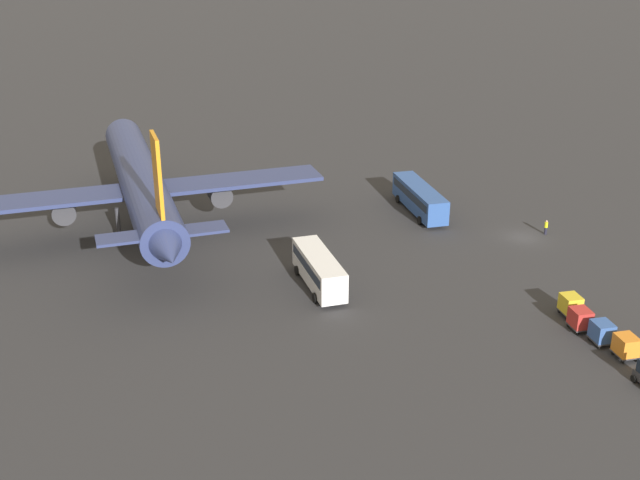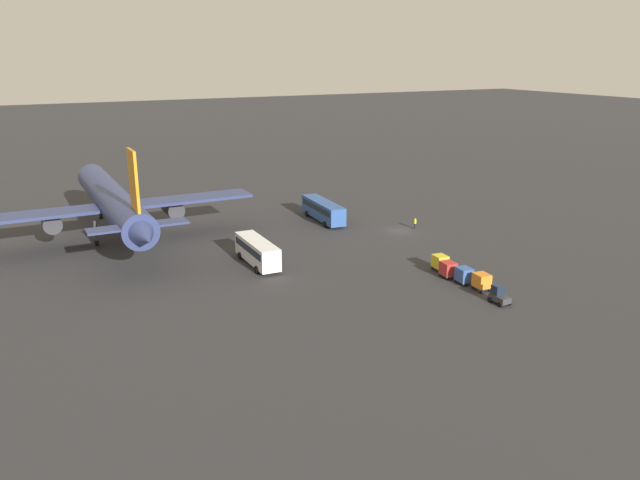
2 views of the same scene
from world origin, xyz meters
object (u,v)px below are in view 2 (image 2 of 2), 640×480
cargo_cart_blue (464,275)px  shuttle_bus_far (257,250)px  airplane (113,201)px  shuttle_bus_near (323,209)px  baggage_tug (499,295)px  cargo_cart_yellow (440,262)px  worker_person (415,223)px  cargo_cart_orange (482,281)px  cargo_cart_red (448,269)px

cargo_cart_blue → shuttle_bus_far: bearing=47.3°
airplane → shuttle_bus_near: (-4.09, -33.20, -4.06)m
baggage_tug → cargo_cart_blue: (6.70, -0.50, 0.25)m
cargo_cart_yellow → worker_person: bearing=-26.3°
shuttle_bus_far → cargo_cart_orange: (-21.04, -20.39, -0.83)m
baggage_tug → worker_person: bearing=-18.3°
shuttle_bus_near → cargo_cart_yellow: (-29.23, -2.04, -0.82)m
worker_person → cargo_cart_blue: size_ratio=0.82×
worker_person → airplane: bearing=71.0°
airplane → cargo_cart_yellow: (-33.32, -35.24, -4.88)m
baggage_tug → cargo_cart_blue: bearing=-4.4°
baggage_tug → shuttle_bus_far: bearing=37.6°
shuttle_bus_far → cargo_cart_red: bearing=-127.9°
worker_person → cargo_cart_orange: cargo_cart_orange is taller
shuttle_bus_far → cargo_cart_red: size_ratio=4.92×
shuttle_bus_far → cargo_cart_yellow: (-13.08, -20.36, -0.83)m
cargo_cart_red → cargo_cart_yellow: size_ratio=1.00×
shuttle_bus_near → cargo_cart_orange: shuttle_bus_near is taller
airplane → cargo_cart_yellow: bearing=-133.7°
airplane → cargo_cart_orange: bearing=-139.8°
cargo_cart_blue → cargo_cart_red: bearing=7.8°
shuttle_bus_far → worker_person: size_ratio=6.03×
baggage_tug → cargo_cart_orange: bearing=-13.5°
baggage_tug → cargo_cart_red: bearing=-1.0°
cargo_cart_red → cargo_cart_yellow: bearing=-16.5°
worker_person → shuttle_bus_far: bearing=99.7°
shuttle_bus_near → shuttle_bus_far: shuttle_bus_far is taller
shuttle_bus_far → cargo_cart_blue: bearing=-131.8°
shuttle_bus_near → shuttle_bus_far: bearing=135.0°
shuttle_bus_far → baggage_tug: 31.75m
airplane → cargo_cart_red: 50.05m
cargo_cart_blue → shuttle_bus_near: bearing=2.7°
shuttle_bus_far → cargo_cart_red: (-15.73, -19.57, -0.83)m
baggage_tug → cargo_cart_yellow: (12.01, -0.92, 0.25)m
worker_person → cargo_cart_red: cargo_cart_red is taller
cargo_cart_orange → cargo_cart_red: (5.31, 0.82, 0.00)m
baggage_tug → cargo_cart_yellow: 12.04m
shuttle_bus_near → cargo_cart_yellow: shuttle_bus_near is taller
worker_person → cargo_cart_red: (-20.72, 9.73, 0.32)m
cargo_cart_orange → cargo_cart_yellow: same height
cargo_cart_blue → cargo_cart_yellow: 5.33m
airplane → shuttle_bus_far: 25.45m
worker_person → cargo_cart_yellow: 20.16m
airplane → shuttle_bus_far: (-20.25, -14.89, -4.05)m
baggage_tug → cargo_cart_yellow: bearing=-4.6°
shuttle_bus_near → cargo_cart_orange: bearing=-173.2°
cargo_cart_orange → airplane: bearing=40.5°
shuttle_bus_near → shuttle_bus_far: size_ratio=1.20×
shuttle_bus_near → worker_person: (-11.16, -10.99, -1.14)m
shuttle_bus_near → baggage_tug: (-41.24, -1.12, -1.07)m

